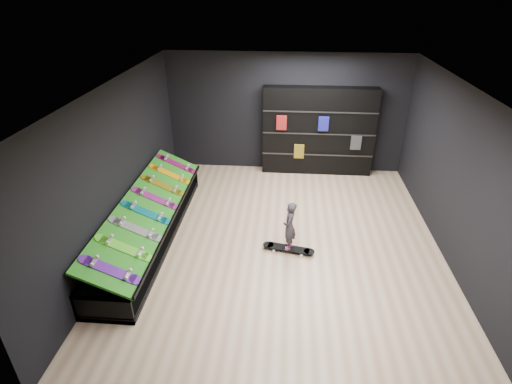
# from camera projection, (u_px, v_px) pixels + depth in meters

# --- Properties ---
(floor) EXTENTS (6.00, 7.00, 0.01)m
(floor) POSITION_uv_depth(u_px,v_px,m) (281.00, 243.00, 7.72)
(floor) COLOR tan
(floor) RESTS_ON ground
(ceiling) EXTENTS (6.00, 7.00, 0.01)m
(ceiling) POSITION_uv_depth(u_px,v_px,m) (287.00, 88.00, 6.30)
(ceiling) COLOR white
(ceiling) RESTS_ON ground
(wall_back) EXTENTS (6.00, 0.02, 3.00)m
(wall_back) POSITION_uv_depth(u_px,v_px,m) (286.00, 114.00, 10.08)
(wall_back) COLOR black
(wall_back) RESTS_ON ground
(wall_front) EXTENTS (6.00, 0.02, 3.00)m
(wall_front) POSITION_uv_depth(u_px,v_px,m) (276.00, 327.00, 3.94)
(wall_front) COLOR black
(wall_front) RESTS_ON ground
(wall_left) EXTENTS (0.02, 7.00, 3.00)m
(wall_left) POSITION_uv_depth(u_px,v_px,m) (118.00, 168.00, 7.22)
(wall_left) COLOR black
(wall_left) RESTS_ON ground
(wall_right) EXTENTS (0.02, 7.00, 3.00)m
(wall_right) POSITION_uv_depth(u_px,v_px,m) (459.00, 180.00, 6.80)
(wall_right) COLOR black
(wall_right) RESTS_ON ground
(display_rack) EXTENTS (0.90, 4.50, 0.50)m
(display_rack) POSITION_uv_depth(u_px,v_px,m) (151.00, 227.00, 7.78)
(display_rack) COLOR black
(display_rack) RESTS_ON ground
(turf_ramp) EXTENTS (0.92, 4.50, 0.46)m
(turf_ramp) POSITION_uv_depth(u_px,v_px,m) (150.00, 206.00, 7.56)
(turf_ramp) COLOR #196810
(turf_ramp) RESTS_ON display_rack
(back_shelving) EXTENTS (2.78, 0.32, 2.23)m
(back_shelving) POSITION_uv_depth(u_px,v_px,m) (318.00, 131.00, 10.05)
(back_shelving) COLOR black
(back_shelving) RESTS_ON ground
(floor_skateboard) EXTENTS (1.00, 0.41, 0.09)m
(floor_skateboard) POSITION_uv_depth(u_px,v_px,m) (288.00, 250.00, 7.47)
(floor_skateboard) COLOR black
(floor_skateboard) RESTS_ON ground
(child) EXTENTS (0.18, 0.24, 0.57)m
(child) POSITION_uv_depth(u_px,v_px,m) (289.00, 235.00, 7.31)
(child) COLOR black
(child) RESTS_ON floor_skateboard
(display_board_0) EXTENTS (0.93, 0.22, 0.50)m
(display_board_0) POSITION_uv_depth(u_px,v_px,m) (110.00, 270.00, 5.88)
(display_board_0) COLOR purple
(display_board_0) RESTS_ON turf_ramp
(display_board_1) EXTENTS (0.93, 0.22, 0.50)m
(display_board_1) POSITION_uv_depth(u_px,v_px,m) (124.00, 248.00, 6.36)
(display_board_1) COLOR green
(display_board_1) RESTS_ON turf_ramp
(display_board_2) EXTENTS (0.93, 0.22, 0.50)m
(display_board_2) POSITION_uv_depth(u_px,v_px,m) (136.00, 229.00, 6.83)
(display_board_2) COLOR black
(display_board_2) RESTS_ON turf_ramp
(display_board_3) EXTENTS (0.93, 0.22, 0.50)m
(display_board_3) POSITION_uv_depth(u_px,v_px,m) (146.00, 213.00, 7.31)
(display_board_3) COLOR #0C8C99
(display_board_3) RESTS_ON turf_ramp
(display_board_4) EXTENTS (0.93, 0.22, 0.50)m
(display_board_4) POSITION_uv_depth(u_px,v_px,m) (155.00, 198.00, 7.78)
(display_board_4) COLOR #2626BF
(display_board_4) RESTS_ON turf_ramp
(display_board_5) EXTENTS (0.93, 0.22, 0.50)m
(display_board_5) POSITION_uv_depth(u_px,v_px,m) (163.00, 185.00, 8.26)
(display_board_5) COLOR yellow
(display_board_5) RESTS_ON turf_ramp
(display_board_6) EXTENTS (0.93, 0.22, 0.50)m
(display_board_6) POSITION_uv_depth(u_px,v_px,m) (170.00, 174.00, 8.74)
(display_board_6) COLOR yellow
(display_board_6) RESTS_ON turf_ramp
(display_board_7) EXTENTS (0.93, 0.22, 0.50)m
(display_board_7) POSITION_uv_depth(u_px,v_px,m) (176.00, 164.00, 9.21)
(display_board_7) COLOR #E5198C
(display_board_7) RESTS_ON turf_ramp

